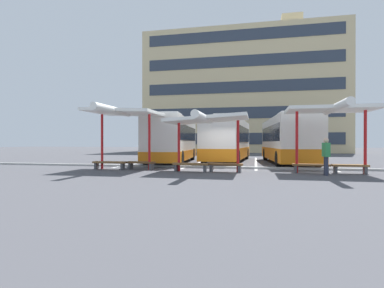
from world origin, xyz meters
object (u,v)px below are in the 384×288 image
(coach_bus_1, at_px, (228,140))
(bench_4, at_px, (311,166))
(bench_0, at_px, (109,163))
(coach_bus_0, at_px, (173,140))
(waiting_shelter_1, at_px, (207,120))
(waiting_shelter_2, at_px, (332,110))
(coach_bus_2, at_px, (287,141))
(waiting_passenger_0, at_px, (326,153))
(bench_1, at_px, (141,164))
(bench_2, at_px, (190,165))
(bench_3, at_px, (225,165))
(bench_5, at_px, (350,167))
(waiting_shelter_0, at_px, (123,113))

(coach_bus_1, bearing_deg, bench_4, -60.37)
(bench_0, height_order, bench_4, same)
(bench_4, bearing_deg, coach_bus_0, 144.66)
(bench_0, relative_size, waiting_shelter_1, 0.39)
(waiting_shelter_1, bearing_deg, waiting_shelter_2, 4.49)
(coach_bus_2, bearing_deg, bench_0, -144.58)
(coach_bus_1, distance_m, waiting_passenger_0, 10.97)
(bench_1, bearing_deg, bench_0, -172.69)
(bench_2, distance_m, bench_3, 1.81)
(coach_bus_2, distance_m, bench_4, 7.34)
(bench_5, bearing_deg, bench_3, -176.05)
(bench_1, relative_size, bench_2, 0.90)
(waiting_shelter_1, bearing_deg, bench_3, 19.45)
(waiting_passenger_0, bearing_deg, coach_bus_1, 119.24)
(bench_2, xyz_separation_m, bench_5, (7.82, 0.58, -0.01))
(coach_bus_2, distance_m, waiting_shelter_0, 12.18)
(waiting_shelter_0, bearing_deg, coach_bus_0, 81.10)
(bench_0, height_order, bench_1, same)
(waiting_shelter_0, height_order, bench_0, waiting_shelter_0)
(bench_3, relative_size, bench_5, 1.11)
(waiting_shelter_1, relative_size, bench_2, 2.69)
(coach_bus_0, xyz_separation_m, waiting_shelter_2, (9.76, -6.51, 1.36))
(bench_2, height_order, bench_5, same)
(coach_bus_1, distance_m, bench_3, 9.06)
(coach_bus_1, height_order, bench_3, coach_bus_1)
(bench_4, bearing_deg, waiting_shelter_1, -172.21)
(bench_0, bearing_deg, bench_3, -1.89)
(coach_bus_0, relative_size, coach_bus_2, 0.97)
(bench_5, bearing_deg, waiting_passenger_0, -141.81)
(bench_2, relative_size, bench_3, 1.02)
(bench_5, height_order, waiting_passenger_0, waiting_passenger_0)
(coach_bus_0, relative_size, coach_bus_1, 0.96)
(coach_bus_2, relative_size, bench_4, 5.91)
(coach_bus_2, bearing_deg, bench_5, -72.82)
(bench_2, bearing_deg, waiting_shelter_0, 176.45)
(bench_3, height_order, waiting_shelter_2, waiting_shelter_2)
(bench_2, distance_m, bench_4, 6.05)
(bench_2, distance_m, bench_5, 7.84)
(coach_bus_2, bearing_deg, coach_bus_1, 163.18)
(bench_2, bearing_deg, bench_3, 5.15)
(waiting_shelter_2, xyz_separation_m, waiting_passenger_0, (-0.42, -0.77, -2.05))
(coach_bus_2, relative_size, bench_3, 5.85)
(bench_2, bearing_deg, waiting_shelter_2, 2.62)
(waiting_shelter_1, distance_m, bench_5, 7.34)
(bench_3, distance_m, waiting_passenger_0, 4.79)
(bench_0, distance_m, bench_1, 1.81)
(waiting_shelter_1, height_order, waiting_passenger_0, waiting_shelter_1)
(bench_2, distance_m, waiting_passenger_0, 6.56)
(waiting_shelter_1, height_order, waiting_shelter_2, waiting_shelter_2)
(waiting_shelter_0, height_order, bench_3, waiting_shelter_0)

